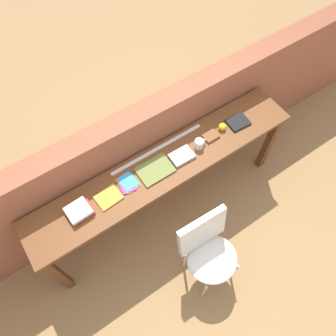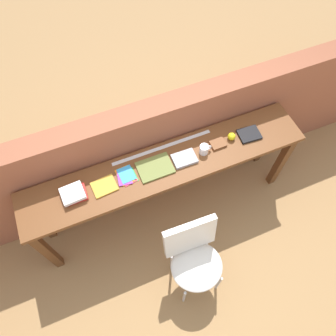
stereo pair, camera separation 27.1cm
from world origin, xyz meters
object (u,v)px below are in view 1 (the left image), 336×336
object	(u,v)px
pamphlet_pile_colourful	(128,183)
chair_white_moulded	(208,250)
book_repair_rightmost	(238,122)
sports_ball_small	(222,127)
book_open_centre	(155,170)
magazine_cycling	(108,197)
mug	(199,144)
book_stack_leftmost	(79,211)
leather_journal_brown	(211,136)

from	to	relation	value
pamphlet_pile_colourful	chair_white_moulded	bearing A→B (deg)	-67.69
pamphlet_pile_colourful	book_repair_rightmost	world-z (taller)	book_repair_rightmost
chair_white_moulded	sports_ball_small	bearing A→B (deg)	47.79
book_open_centre	magazine_cycling	bearing A→B (deg)	-179.39
book_open_centre	mug	xyz separation A→B (m)	(0.44, -0.01, 0.04)
book_stack_leftmost	sports_ball_small	bearing A→B (deg)	0.52
sports_ball_small	book_repair_rightmost	xyz separation A→B (m)	(0.17, -0.03, -0.02)
book_open_centre	sports_ball_small	xyz separation A→B (m)	(0.73, 0.02, 0.03)
chair_white_moulded	book_stack_leftmost	bearing A→B (deg)	135.40
magazine_cycling	book_repair_rightmost	distance (m)	1.33
pamphlet_pile_colourful	sports_ball_small	world-z (taller)	sports_ball_small
mug	book_stack_leftmost	bearing A→B (deg)	178.86
book_open_centre	book_stack_leftmost	bearing A→B (deg)	179.26
sports_ball_small	book_stack_leftmost	bearing A→B (deg)	-179.48
book_open_centre	sports_ball_small	size ratio (longest dim) A/B	4.21
mug	leather_journal_brown	size ratio (longest dim) A/B	0.85
pamphlet_pile_colourful	leather_journal_brown	xyz separation A→B (m)	(0.84, -0.01, 0.00)
mug	leather_journal_brown	bearing A→B (deg)	9.04
book_stack_leftmost	book_repair_rightmost	size ratio (longest dim) A/B	1.05
chair_white_moulded	pamphlet_pile_colourful	distance (m)	0.87
leather_journal_brown	book_repair_rightmost	xyz separation A→B (m)	(0.30, -0.01, -0.00)
chair_white_moulded	book_stack_leftmost	world-z (taller)	book_stack_leftmost
pamphlet_pile_colourful	sports_ball_small	bearing A→B (deg)	0.34
book_stack_leftmost	pamphlet_pile_colourful	size ratio (longest dim) A/B	1.05
sports_ball_small	book_repair_rightmost	size ratio (longest dim) A/B	0.36
chair_white_moulded	pamphlet_pile_colourful	xyz separation A→B (m)	(-0.30, 0.74, 0.36)
book_open_centre	sports_ball_small	world-z (taller)	sports_ball_small
sports_ball_small	book_repair_rightmost	distance (m)	0.17
pamphlet_pile_colourful	book_open_centre	bearing A→B (deg)	-3.96
book_open_centre	mug	world-z (taller)	mug
chair_white_moulded	book_open_centre	xyz separation A→B (m)	(-0.06, 0.72, 0.36)
book_repair_rightmost	leather_journal_brown	bearing A→B (deg)	-178.49
mug	book_repair_rightmost	size ratio (longest dim) A/B	0.58
book_repair_rightmost	pamphlet_pile_colourful	bearing A→B (deg)	-176.71
pamphlet_pile_colourful	sports_ball_small	size ratio (longest dim) A/B	2.74
leather_journal_brown	pamphlet_pile_colourful	bearing A→B (deg)	179.04
book_open_centre	book_repair_rightmost	distance (m)	0.89
book_stack_leftmost	magazine_cycling	xyz separation A→B (m)	(0.24, -0.01, -0.02)
book_stack_leftmost	mug	distance (m)	1.13
book_open_centre	sports_ball_small	distance (m)	0.73
chair_white_moulded	magazine_cycling	xyz separation A→B (m)	(-0.50, 0.71, 0.36)
book_stack_leftmost	pamphlet_pile_colourful	world-z (taller)	book_stack_leftmost
book_open_centre	book_repair_rightmost	xyz separation A→B (m)	(0.89, -0.00, 0.00)
book_open_centre	pamphlet_pile_colourful	bearing A→B (deg)	176.13
chair_white_moulded	mug	xyz separation A→B (m)	(0.39, 0.71, 0.40)
book_stack_leftmost	leather_journal_brown	bearing A→B (deg)	0.04
book_stack_leftmost	book_open_centre	world-z (taller)	book_stack_leftmost
chair_white_moulded	book_repair_rightmost	distance (m)	1.16
magazine_cycling	book_open_centre	size ratio (longest dim) A/B	0.67
book_open_centre	book_repair_rightmost	world-z (taller)	book_repair_rightmost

